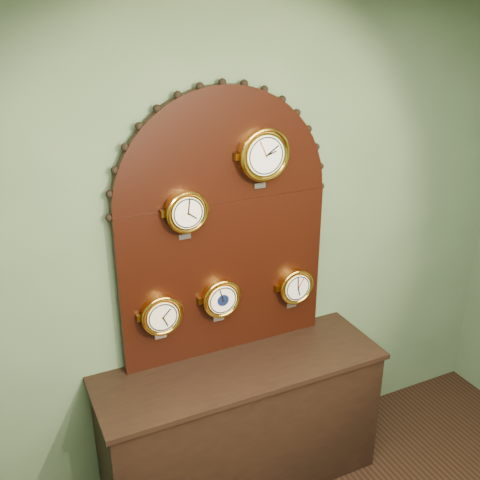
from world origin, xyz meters
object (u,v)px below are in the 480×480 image
display_board (224,219)px  roman_clock (186,211)px  arabic_clock (263,155)px  barometer (221,298)px  tide_clock (295,286)px  hygrometer (161,315)px  shop_counter (241,427)px

display_board → roman_clock: 0.27m
display_board → arabic_clock: display_board is taller
display_board → roman_clock: (-0.24, -0.07, 0.10)m
display_board → barometer: bearing=-129.5°
display_board → tide_clock: size_ratio=5.69×
roman_clock → hygrometer: size_ratio=0.99×
arabic_clock → hygrometer: (-0.59, 0.00, -0.80)m
roman_clock → shop_counter: bearing=-32.9°
hygrometer → tide_clock: bearing=0.0°
shop_counter → display_board: 1.25m
roman_clock → display_board: bearing=15.7°
display_board → arabic_clock: size_ratio=4.60×
shop_counter → hygrometer: (-0.40, 0.15, 0.77)m
roman_clock → barometer: roman_clock is taller
hygrometer → barometer: (0.34, -0.00, 0.02)m
shop_counter → tide_clock: (0.42, 0.15, 0.76)m
hygrometer → arabic_clock: bearing=-0.1°
roman_clock → barometer: (0.18, -0.00, -0.53)m
roman_clock → hygrometer: roman_clock is taller
hygrometer → tide_clock: 0.82m
display_board → tide_clock: display_board is taller
arabic_clock → roman_clock: bearing=179.8°
shop_counter → hygrometer: bearing=158.9°
arabic_clock → hygrometer: size_ratio=1.20×
shop_counter → barometer: 0.81m
shop_counter → tide_clock: size_ratio=5.95×
display_board → tide_clock: bearing=-8.9°
roman_clock → hygrometer: (-0.16, -0.00, -0.55)m
display_board → hygrometer: 0.61m
arabic_clock → hygrometer: 1.00m
barometer → shop_counter: bearing=-70.3°
display_board → hygrometer: display_board is taller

